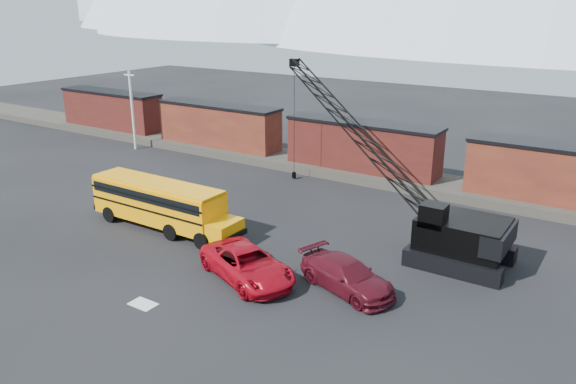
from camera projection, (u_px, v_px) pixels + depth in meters
The scene contains 12 objects.
ground at pixel (190, 272), 31.77m from camera, with size 160.00×160.00×0.00m, color black.
gravel_berm at pixel (361, 172), 49.13m from camera, with size 120.00×5.00×0.70m, color #444038.
boxcar_west_far at pixel (112, 109), 64.88m from camera, with size 13.70×3.10×4.17m.
boxcar_west_near at pixel (219, 125), 56.62m from camera, with size 13.70×3.10×4.17m.
boxcar_mid at pixel (362, 146), 48.36m from camera, with size 13.70×3.10×4.17m.
boxcar_east_near at pixel (565, 175), 40.10m from camera, with size 13.70×3.10×4.17m.
utility_pole at pixel (132, 109), 57.12m from camera, with size 1.40×0.24×8.00m.
snow_patch at pixel (143, 304), 28.33m from camera, with size 1.40×0.90×0.02m, color silver.
school_bus at pixel (162, 203), 37.32m from camera, with size 11.65×2.65×3.19m.
red_pickup at pixel (247, 264), 30.64m from camera, with size 2.97×6.44×1.79m, color #B20818.
maroon_suv at pixel (347, 275), 29.50m from camera, with size 2.36×5.79×1.68m, color #4D0D19.
crawler_crane at pixel (355, 130), 39.04m from camera, with size 20.25×11.32×10.36m.
Camera 1 is at (20.28, -20.98, 14.45)m, focal length 35.00 mm.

